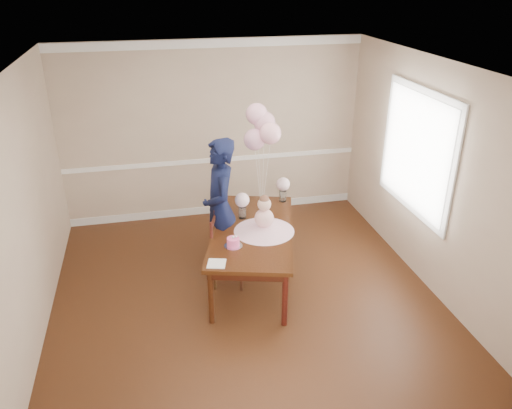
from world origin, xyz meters
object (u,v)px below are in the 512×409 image
object	(u,v)px
dining_table_top	(252,230)
dining_chair_seat	(229,254)
birthday_cake	(233,242)
woman	(220,209)

from	to	relation	value
dining_table_top	dining_chair_seat	bearing A→B (deg)	-162.05
birthday_cake	dining_chair_seat	bearing A→B (deg)	89.02
birthday_cake	woman	bearing A→B (deg)	94.01
dining_table_top	dining_chair_seat	distance (m)	0.41
woman	birthday_cake	bearing A→B (deg)	4.54
dining_chair_seat	birthday_cake	bearing A→B (deg)	-74.23
woman	dining_chair_seat	bearing A→B (deg)	10.63
dining_table_top	woman	distance (m)	0.48
dining_table_top	dining_chair_seat	xyz separation A→B (m)	(-0.29, -0.01, -0.29)
dining_table_top	birthday_cake	size ratio (longest dim) A/B	13.33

